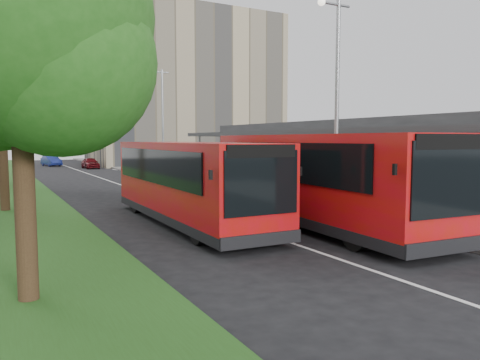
# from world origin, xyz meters

# --- Properties ---
(ground) EXTENTS (120.00, 120.00, 0.00)m
(ground) POSITION_xyz_m (0.00, 0.00, 0.00)
(ground) COLOR black
(ground) RESTS_ON ground
(pavement) EXTENTS (5.00, 80.00, 0.15)m
(pavement) POSITION_xyz_m (6.00, 20.00, 0.07)
(pavement) COLOR gray
(pavement) RESTS_ON ground
(lane_centre_line) EXTENTS (0.12, 70.00, 0.01)m
(lane_centre_line) POSITION_xyz_m (0.00, 15.00, 0.01)
(lane_centre_line) COLOR silver
(lane_centre_line) RESTS_ON ground
(kerb_dashes) EXTENTS (0.12, 56.00, 0.01)m
(kerb_dashes) POSITION_xyz_m (3.30, 19.00, 0.01)
(kerb_dashes) COLOR silver
(kerb_dashes) RESTS_ON ground
(office_block) EXTENTS (22.00, 12.00, 18.00)m
(office_block) POSITION_xyz_m (14.00, 42.00, 9.00)
(office_block) COLOR tan
(office_block) RESTS_ON ground
(station_building) EXTENTS (7.70, 26.00, 4.00)m
(station_building) POSITION_xyz_m (10.86, 8.00, 2.04)
(station_building) COLOR #2C2C2F
(station_building) RESTS_ON ground
(tree_near) EXTENTS (4.64, 4.64, 7.45)m
(tree_near) POSITION_xyz_m (-7.01, -2.95, 4.81)
(tree_near) COLOR #362315
(tree_near) RESTS_ON ground
(lamp_post_near) EXTENTS (1.44, 0.28, 8.00)m
(lamp_post_near) POSITION_xyz_m (4.12, 2.00, 4.72)
(lamp_post_near) COLOR gray
(lamp_post_near) RESTS_ON pavement
(lamp_post_far) EXTENTS (1.44, 0.28, 8.00)m
(lamp_post_far) POSITION_xyz_m (4.12, 22.00, 4.72)
(lamp_post_far) COLOR gray
(lamp_post_far) RESTS_ON pavement
(bus_main) EXTENTS (3.48, 11.15, 3.11)m
(bus_main) POSITION_xyz_m (2.30, 0.72, 1.60)
(bus_main) COLOR #B60919
(bus_main) RESTS_ON ground
(bus_second) EXTENTS (2.74, 10.12, 2.85)m
(bus_second) POSITION_xyz_m (-1.37, 3.17, 1.46)
(bus_second) COLOR #B60919
(bus_second) RESTS_ON ground
(litter_bin) EXTENTS (0.71, 0.71, 0.99)m
(litter_bin) POSITION_xyz_m (5.54, 11.09, 0.64)
(litter_bin) COLOR #382417
(litter_bin) RESTS_ON pavement
(bollard) EXTENTS (0.18, 0.18, 0.86)m
(bollard) POSITION_xyz_m (5.13, 17.50, 0.58)
(bollard) COLOR yellow
(bollard) RESTS_ON pavement
(car_near) EXTENTS (1.46, 3.36, 1.13)m
(car_near) POSITION_xyz_m (1.60, 36.87, 0.56)
(car_near) COLOR #530B11
(car_near) RESTS_ON ground
(car_far) EXTENTS (1.96, 3.75, 1.18)m
(car_far) POSITION_xyz_m (-1.37, 43.35, 0.59)
(car_far) COLOR navy
(car_far) RESTS_ON ground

